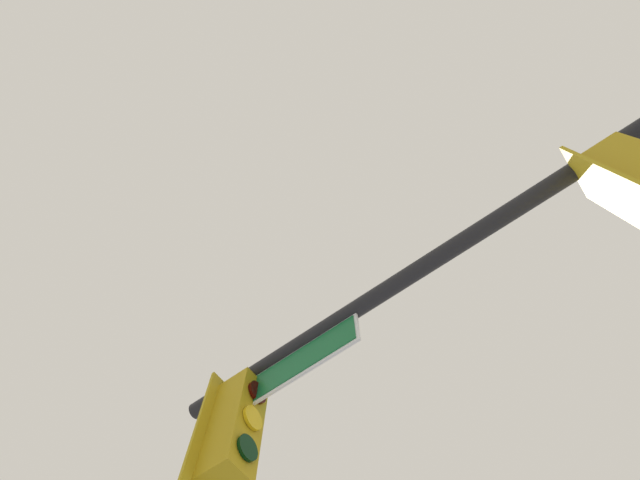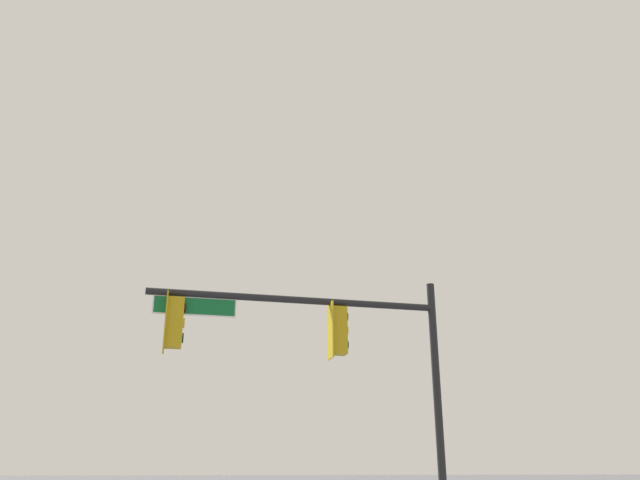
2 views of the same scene
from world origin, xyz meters
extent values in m
cylinder|color=black|center=(-4.70, -7.63, 5.45)|extent=(6.71, 0.53, 0.16)
cube|color=gold|center=(-5.51, -7.68, 4.78)|extent=(0.06, 0.52, 1.30)
cylinder|color=#B79314|center=(-5.70, -7.69, 5.39)|extent=(0.04, 0.04, 0.12)
cube|color=gold|center=(-1.83, -7.47, 4.78)|extent=(0.06, 0.52, 1.30)
cube|color=#B79314|center=(-2.02, -7.48, 4.78)|extent=(0.38, 0.34, 1.10)
cylinder|color=#B79314|center=(-2.02, -7.48, 5.39)|extent=(0.04, 0.04, 0.12)
cylinder|color=#340503|center=(-2.22, -7.49, 5.11)|extent=(0.04, 0.22, 0.22)
cylinder|color=yellow|center=(-2.22, -7.49, 4.78)|extent=(0.04, 0.22, 0.22)
cylinder|color=black|center=(-2.22, -7.49, 4.45)|extent=(0.04, 0.22, 0.22)
cube|color=#0F602D|center=(-2.43, -7.51, 5.17)|extent=(1.76, 0.14, 0.36)
cube|color=white|center=(-2.43, -7.51, 5.17)|extent=(1.82, 0.12, 0.42)
camera|label=1|loc=(-4.56, -5.56, 1.45)|focal=28.00mm
camera|label=2|loc=(-2.77, 6.20, 1.79)|focal=35.00mm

